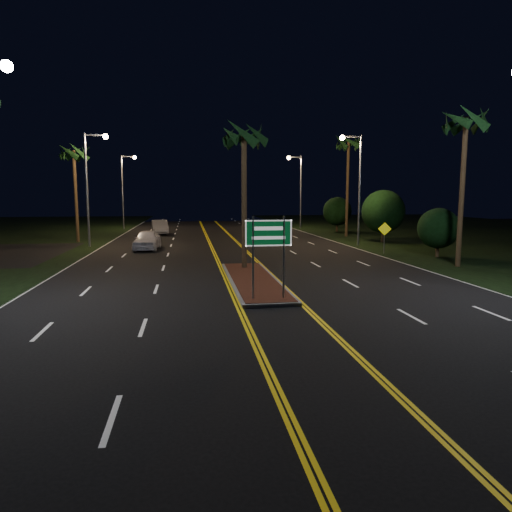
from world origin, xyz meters
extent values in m
plane|color=black|center=(0.00, 0.00, 0.00)|extent=(120.00, 120.00, 0.00)
cube|color=gray|center=(0.00, 7.00, 0.07)|extent=(2.25, 10.25, 0.15)
cube|color=#592819|center=(0.00, 7.00, 0.16)|extent=(2.00, 10.00, 0.02)
cylinder|color=gray|center=(-0.60, 2.80, 1.75)|extent=(0.08, 0.08, 3.20)
cylinder|color=gray|center=(0.60, 2.80, 1.75)|extent=(0.08, 0.08, 3.20)
cube|color=#07471E|center=(0.00, 2.80, 2.70)|extent=(1.80, 0.04, 1.00)
cube|color=white|center=(0.00, 2.77, 2.70)|extent=(1.80, 0.01, 1.00)
sphere|color=white|center=(-9.40, 4.00, 8.75)|extent=(0.44, 0.44, 0.44)
cylinder|color=gray|center=(-11.00, 24.00, 4.50)|extent=(0.18, 0.18, 9.00)
cube|color=gray|center=(-10.20, 24.00, 8.85)|extent=(1.60, 0.12, 0.12)
sphere|color=#FFBD72|center=(-9.40, 24.00, 8.75)|extent=(0.44, 0.44, 0.44)
cylinder|color=gray|center=(-11.00, 44.00, 4.50)|extent=(0.18, 0.18, 9.00)
cube|color=gray|center=(-10.20, 44.00, 8.85)|extent=(1.60, 0.12, 0.12)
sphere|color=#FFBD72|center=(-9.40, 44.00, 8.75)|extent=(0.44, 0.44, 0.44)
cylinder|color=gray|center=(11.00, 22.00, 4.50)|extent=(0.18, 0.18, 9.00)
cube|color=gray|center=(10.20, 22.00, 8.85)|extent=(1.60, 0.12, 0.12)
sphere|color=#FFBD72|center=(9.40, 22.00, 8.75)|extent=(0.44, 0.44, 0.44)
cylinder|color=gray|center=(11.00, 42.00, 4.50)|extent=(0.18, 0.18, 9.00)
cube|color=gray|center=(10.20, 42.00, 8.85)|extent=(1.60, 0.12, 0.12)
sphere|color=#FFBD72|center=(9.40, 42.00, 8.75)|extent=(0.44, 0.44, 0.44)
cylinder|color=#382819|center=(0.00, 10.50, 3.75)|extent=(0.28, 0.28, 7.50)
cylinder|color=#382819|center=(-12.80, 28.00, 4.00)|extent=(0.28, 0.28, 8.00)
cylinder|color=#382819|center=(12.50, 10.00, 4.25)|extent=(0.28, 0.28, 8.50)
cylinder|color=#382819|center=(12.80, 30.00, 4.75)|extent=(0.28, 0.28, 9.50)
cylinder|color=#382819|center=(13.50, 14.00, 0.45)|extent=(0.24, 0.24, 0.90)
sphere|color=black|center=(13.50, 14.00, 1.95)|extent=(2.70, 2.70, 2.70)
cylinder|color=#382819|center=(14.00, 24.00, 0.63)|extent=(0.24, 0.24, 1.26)
sphere|color=black|center=(14.00, 24.00, 2.73)|extent=(3.78, 3.78, 3.78)
cylinder|color=#382819|center=(13.80, 36.00, 0.54)|extent=(0.24, 0.24, 1.08)
sphere|color=black|center=(13.80, 36.00, 2.34)|extent=(3.24, 3.24, 3.24)
imported|color=white|center=(-6.20, 21.37, 0.88)|extent=(2.57, 5.39, 1.75)
imported|color=#A2A3AC|center=(-6.09, 35.45, 0.88)|extent=(2.86, 5.53, 1.77)
cylinder|color=gray|center=(10.80, 16.44, 0.97)|extent=(0.07, 0.07, 1.94)
cube|color=yellow|center=(10.80, 16.42, 1.76)|extent=(0.90, 0.30, 0.93)
camera|label=1|loc=(-3.01, -14.31, 4.12)|focal=32.00mm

